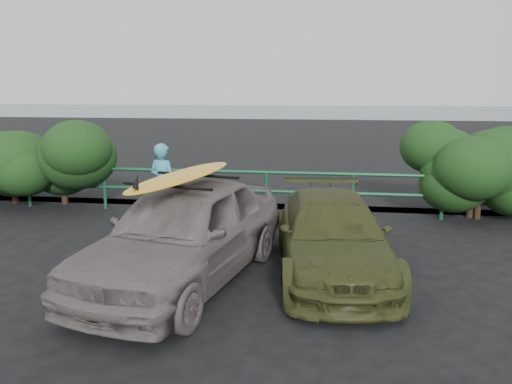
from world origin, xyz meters
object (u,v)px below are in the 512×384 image
man (163,185)px  surfboard (183,176)px  guardrail (225,191)px  sedan (185,232)px  olive_vehicle (332,235)px

man → surfboard: man is taller
guardrail → surfboard: (0.22, -4.29, 1.14)m
guardrail → sedan: bearing=-87.1°
olive_vehicle → surfboard: 2.58m
sedan → man: man is taller
olive_vehicle → man: (-3.56, 2.34, 0.28)m
olive_vehicle → surfboard: (-2.25, -0.72, 1.05)m
man → surfboard: (1.32, -3.06, 0.76)m
guardrail → sedan: 4.30m
guardrail → man: man is taller
guardrail → man: 1.69m
olive_vehicle → man: man is taller
surfboard → olive_vehicle: bearing=30.9°
olive_vehicle → surfboard: bearing=-168.2°
olive_vehicle → man: 4.27m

